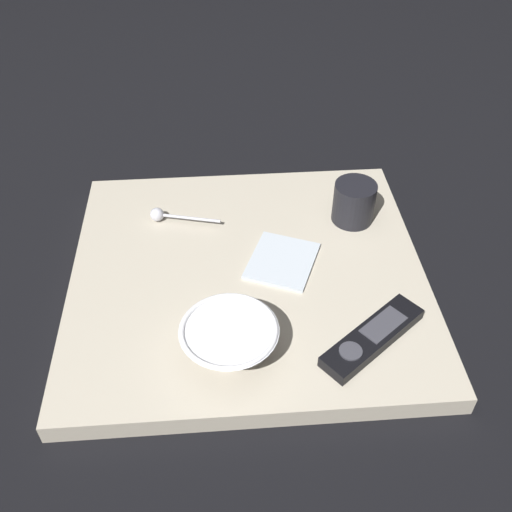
{
  "coord_description": "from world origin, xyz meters",
  "views": [
    {
      "loc": [
        -0.75,
        0.04,
        0.76
      ],
      "look_at": [
        0.01,
        -0.02,
        0.06
      ],
      "focal_mm": 40.54,
      "sensor_mm": 36.0,
      "label": 1
    }
  ],
  "objects_px": {
    "cereal_bowl": "(229,339)",
    "coffee_mug": "(354,202)",
    "folded_napkin": "(282,261)",
    "tv_remote_near": "(373,337)",
    "teaspoon": "(163,215)"
  },
  "relations": [
    {
      "from": "coffee_mug",
      "to": "cereal_bowl",
      "type": "bearing_deg",
      "value": 141.1
    },
    {
      "from": "teaspoon",
      "to": "coffee_mug",
      "type": "bearing_deg",
      "value": -93.47
    },
    {
      "from": "teaspoon",
      "to": "folded_napkin",
      "type": "distance_m",
      "value": 0.26
    },
    {
      "from": "cereal_bowl",
      "to": "folded_napkin",
      "type": "bearing_deg",
      "value": -27.18
    },
    {
      "from": "coffee_mug",
      "to": "teaspoon",
      "type": "bearing_deg",
      "value": 86.53
    },
    {
      "from": "cereal_bowl",
      "to": "tv_remote_near",
      "type": "bearing_deg",
      "value": -88.09
    },
    {
      "from": "cereal_bowl",
      "to": "folded_napkin",
      "type": "relative_size",
      "value": 0.93
    },
    {
      "from": "cereal_bowl",
      "to": "tv_remote_near",
      "type": "height_order",
      "value": "cereal_bowl"
    },
    {
      "from": "cereal_bowl",
      "to": "coffee_mug",
      "type": "xyz_separation_m",
      "value": [
        0.32,
        -0.26,
        0.01
      ]
    },
    {
      "from": "tv_remote_near",
      "to": "folded_napkin",
      "type": "relative_size",
      "value": 1.16
    },
    {
      "from": "cereal_bowl",
      "to": "coffee_mug",
      "type": "bearing_deg",
      "value": -38.9
    },
    {
      "from": "coffee_mug",
      "to": "folded_napkin",
      "type": "bearing_deg",
      "value": 127.0
    },
    {
      "from": "folded_napkin",
      "to": "cereal_bowl",
      "type": "bearing_deg",
      "value": 152.82
    },
    {
      "from": "tv_remote_near",
      "to": "folded_napkin",
      "type": "bearing_deg",
      "value": 32.15
    },
    {
      "from": "coffee_mug",
      "to": "teaspoon",
      "type": "height_order",
      "value": "coffee_mug"
    }
  ]
}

